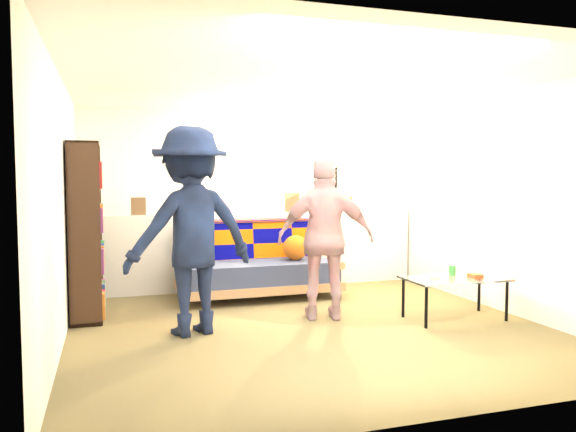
{
  "coord_description": "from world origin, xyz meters",
  "views": [
    {
      "loc": [
        -1.84,
        -5.36,
        1.47
      ],
      "look_at": [
        0.0,
        0.4,
        1.05
      ],
      "focal_mm": 35.0,
      "sensor_mm": 36.0,
      "label": 1
    }
  ],
  "objects_px": {
    "bookshelf": "(86,236)",
    "person_right": "(326,238)",
    "futon_sofa": "(259,265)",
    "person_left": "(191,231)",
    "coffee_table": "(455,280)",
    "floor_lamp": "(335,198)"
  },
  "relations": [
    {
      "from": "bookshelf",
      "to": "person_right",
      "type": "relative_size",
      "value": 1.08
    },
    {
      "from": "bookshelf",
      "to": "futon_sofa",
      "type": "bearing_deg",
      "value": 11.94
    },
    {
      "from": "person_left",
      "to": "coffee_table",
      "type": "bearing_deg",
      "value": 158.9
    },
    {
      "from": "futon_sofa",
      "to": "bookshelf",
      "type": "height_order",
      "value": "bookshelf"
    },
    {
      "from": "futon_sofa",
      "to": "person_left",
      "type": "bearing_deg",
      "value": -126.25
    },
    {
      "from": "coffee_table",
      "to": "person_left",
      "type": "xyz_separation_m",
      "value": [
        -2.67,
        0.3,
        0.56
      ]
    },
    {
      "from": "futon_sofa",
      "to": "person_left",
      "type": "relative_size",
      "value": 1.01
    },
    {
      "from": "floor_lamp",
      "to": "person_left",
      "type": "xyz_separation_m",
      "value": [
        -2.19,
        -1.8,
        -0.22
      ]
    },
    {
      "from": "bookshelf",
      "to": "person_left",
      "type": "bearing_deg",
      "value": -45.26
    },
    {
      "from": "futon_sofa",
      "to": "floor_lamp",
      "type": "xyz_separation_m",
      "value": [
        1.18,
        0.41,
        0.8
      ]
    },
    {
      "from": "bookshelf",
      "to": "floor_lamp",
      "type": "distance_m",
      "value": 3.27
    },
    {
      "from": "futon_sofa",
      "to": "coffee_table",
      "type": "height_order",
      "value": "futon_sofa"
    },
    {
      "from": "person_right",
      "to": "person_left",
      "type": "bearing_deg",
      "value": 21.03
    },
    {
      "from": "coffee_table",
      "to": "person_right",
      "type": "height_order",
      "value": "person_right"
    },
    {
      "from": "futon_sofa",
      "to": "person_right",
      "type": "distance_m",
      "value": 1.4
    },
    {
      "from": "person_left",
      "to": "person_right",
      "type": "height_order",
      "value": "person_left"
    },
    {
      "from": "bookshelf",
      "to": "person_left",
      "type": "height_order",
      "value": "person_left"
    },
    {
      "from": "futon_sofa",
      "to": "coffee_table",
      "type": "xyz_separation_m",
      "value": [
        1.66,
        -1.69,
        0.02
      ]
    },
    {
      "from": "coffee_table",
      "to": "person_right",
      "type": "relative_size",
      "value": 0.62
    },
    {
      "from": "coffee_table",
      "to": "person_left",
      "type": "height_order",
      "value": "person_left"
    },
    {
      "from": "futon_sofa",
      "to": "coffee_table",
      "type": "distance_m",
      "value": 2.36
    },
    {
      "from": "bookshelf",
      "to": "floor_lamp",
      "type": "height_order",
      "value": "bookshelf"
    }
  ]
}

